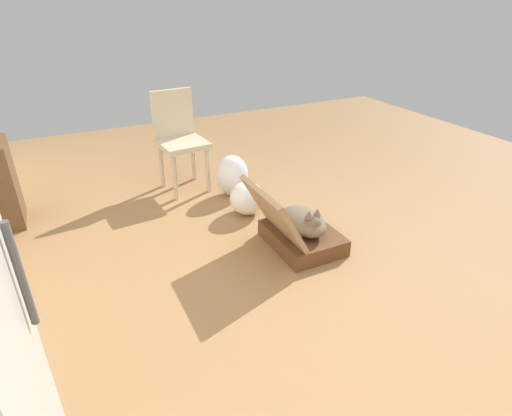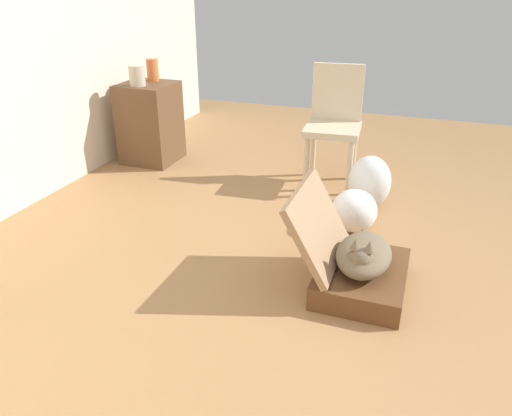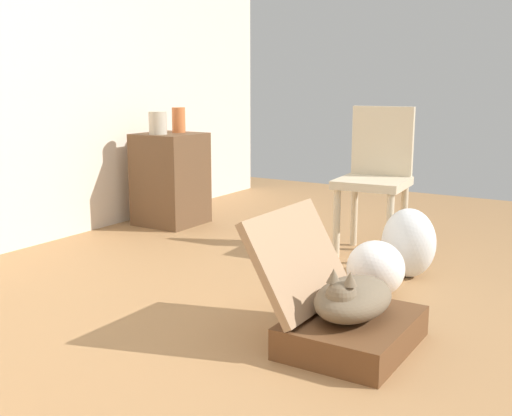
# 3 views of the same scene
# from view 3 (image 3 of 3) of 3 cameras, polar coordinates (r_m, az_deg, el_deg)

# --- Properties ---
(ground_plane) EXTENTS (7.68, 7.68, 0.00)m
(ground_plane) POSITION_cam_3_polar(r_m,az_deg,el_deg) (2.62, 2.83, -12.49)
(ground_plane) COLOR #9E7247
(ground_plane) RESTS_ON ground
(suitcase_base) EXTENTS (0.58, 0.45, 0.13)m
(suitcase_base) POSITION_cam_3_polar(r_m,az_deg,el_deg) (2.63, 8.71, -11.03)
(suitcase_base) COLOR brown
(suitcase_base) RESTS_ON ground
(suitcase_lid) EXTENTS (0.58, 0.25, 0.41)m
(suitcase_lid) POSITION_cam_3_polar(r_m,az_deg,el_deg) (2.64, 3.88, -4.64)
(suitcase_lid) COLOR #9B7756
(suitcase_lid) RESTS_ON suitcase_base
(cat) EXTENTS (0.51, 0.28, 0.23)m
(cat) POSITION_cam_3_polar(r_m,az_deg,el_deg) (2.57, 8.71, -8.06)
(cat) COLOR brown
(cat) RESTS_ON suitcase_base
(plastic_bag_white) EXTENTS (0.28, 0.29, 0.28)m
(plastic_bag_white) POSITION_cam_3_polar(r_m,az_deg,el_deg) (3.22, 10.78, -5.41)
(plastic_bag_white) COLOR white
(plastic_bag_white) RESTS_ON ground
(plastic_bag_clear) EXTENTS (0.26, 0.30, 0.38)m
(plastic_bag_clear) POSITION_cam_3_polar(r_m,az_deg,el_deg) (3.55, 13.65, -3.09)
(plastic_bag_clear) COLOR silver
(plastic_bag_clear) RESTS_ON ground
(side_table) EXTENTS (0.44, 0.44, 0.68)m
(side_table) POSITION_cam_3_polar(r_m,az_deg,el_deg) (4.76, -7.74, 2.62)
(side_table) COLOR brown
(side_table) RESTS_ON ground
(vase_tall) EXTENTS (0.13, 0.13, 0.16)m
(vase_tall) POSITION_cam_3_polar(r_m,az_deg,el_deg) (4.64, -8.89, 7.62)
(vase_tall) COLOR #B7AD99
(vase_tall) RESTS_ON side_table
(vase_short) EXTENTS (0.10, 0.10, 0.19)m
(vase_short) POSITION_cam_3_polar(r_m,az_deg,el_deg) (4.80, -7.02, 7.92)
(vase_short) COLOR #CC6B38
(vase_short) RESTS_ON side_table
(chair) EXTENTS (0.45, 0.44, 0.91)m
(chair) POSITION_cam_3_polar(r_m,az_deg,el_deg) (3.97, 10.79, 3.02)
(chair) COLOR beige
(chair) RESTS_ON ground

